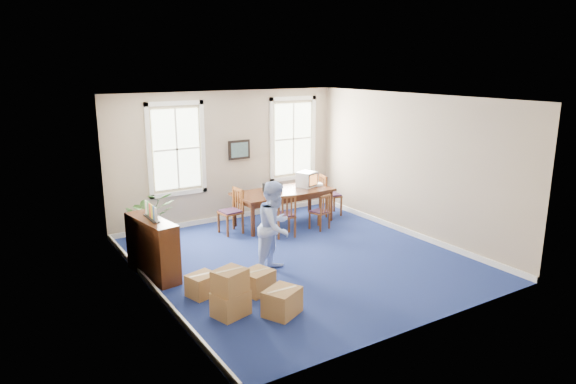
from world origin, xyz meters
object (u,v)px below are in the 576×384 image
chair_near_left (284,215)px  cardboard_boxes (239,286)px  man (275,227)px  crt_tv (307,179)px  conference_table (283,207)px  credenza (152,248)px  potted_plant (150,217)px

chair_near_left → cardboard_boxes: bearing=59.1°
cardboard_boxes → man: bearing=39.5°
crt_tv → cardboard_boxes: (-3.71, -3.58, -0.62)m
conference_table → chair_near_left: 0.97m
credenza → potted_plant: (0.52, 1.82, 0.04)m
crt_tv → man: (-2.40, -2.50, -0.15)m
conference_table → cardboard_boxes: (-2.99, -3.53, -0.02)m
potted_plant → cardboard_boxes: 3.87m
crt_tv → man: size_ratio=0.26×
credenza → conference_table: bearing=12.9°
conference_table → cardboard_boxes: 4.62m
crt_tv → cardboard_boxes: crt_tv is taller
crt_tv → chair_near_left: bearing=-165.1°
conference_table → credenza: 4.01m
conference_table → potted_plant: (-3.20, 0.34, 0.17)m
chair_near_left → potted_plant: bearing=-11.4°
cardboard_boxes → conference_table: bearing=49.7°
potted_plant → crt_tv: bearing=-4.1°
crt_tv → cardboard_boxes: bearing=-157.1°
potted_plant → conference_table: bearing=-6.0°
credenza → chair_near_left: bearing=2.6°
credenza → cardboard_boxes: credenza is taller
cardboard_boxes → credenza: bearing=109.7°
man → potted_plant: 3.18m
potted_plant → cardboard_boxes: bearing=-86.9°
conference_table → man: size_ratio=1.40×
conference_table → crt_tv: crt_tv is taller
man → credenza: man is taller
chair_near_left → cardboard_boxes: 3.68m
chair_near_left → man: 2.04m
potted_plant → cardboard_boxes: potted_plant is taller
crt_tv → potted_plant: crt_tv is taller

